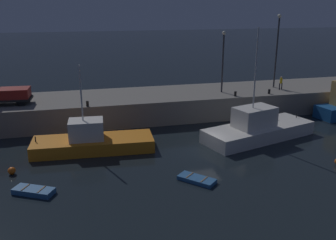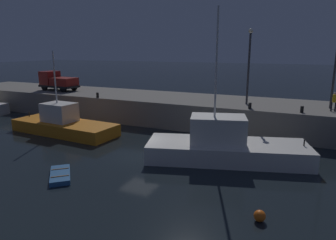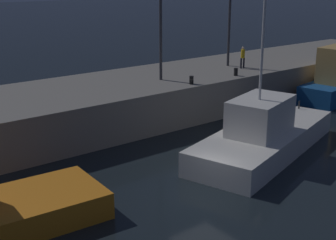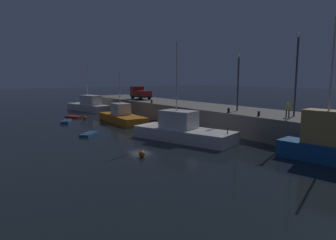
{
  "view_description": "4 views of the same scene",
  "coord_description": "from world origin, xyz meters",
  "px_view_note": "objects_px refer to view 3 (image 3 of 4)",
  "views": [
    {
      "loc": [
        -10.81,
        -29.32,
        12.7
      ],
      "look_at": [
        -1.75,
        6.93,
        0.96
      ],
      "focal_mm": 39.52,
      "sensor_mm": 36.0,
      "label": 1
    },
    {
      "loc": [
        11.03,
        -19.08,
        7.95
      ],
      "look_at": [
        -0.77,
        6.92,
        1.27
      ],
      "focal_mm": 32.57,
      "sensor_mm": 36.0,
      "label": 2
    },
    {
      "loc": [
        -13.66,
        -14.49,
        9.62
      ],
      "look_at": [
        3.06,
        6.66,
        1.33
      ],
      "focal_mm": 50.75,
      "sensor_mm": 36.0,
      "label": 3
    },
    {
      "loc": [
        31.72,
        -18.76,
        6.99
      ],
      "look_at": [
        -1.71,
        5.54,
        1.03
      ],
      "focal_mm": 32.26,
      "sensor_mm": 36.0,
      "label": 4
    }
  ],
  "objects_px": {
    "fishing_trawler_red": "(263,135)",
    "dockworker": "(243,56)",
    "bollard_central": "(191,80)",
    "lamp_post_west": "(161,17)",
    "bollard_west": "(236,72)"
  },
  "relations": [
    {
      "from": "dockworker",
      "to": "bollard_central",
      "type": "height_order",
      "value": "dockworker"
    },
    {
      "from": "dockworker",
      "to": "bollard_central",
      "type": "relative_size",
      "value": 3.03
    },
    {
      "from": "fishing_trawler_red",
      "to": "dockworker",
      "type": "bearing_deg",
      "value": 49.48
    },
    {
      "from": "fishing_trawler_red",
      "to": "bollard_central",
      "type": "bearing_deg",
      "value": 85.53
    },
    {
      "from": "fishing_trawler_red",
      "to": "bollard_central",
      "type": "distance_m",
      "value": 7.03
    },
    {
      "from": "dockworker",
      "to": "bollard_west",
      "type": "distance_m",
      "value": 3.03
    },
    {
      "from": "bollard_central",
      "to": "fishing_trawler_red",
      "type": "bearing_deg",
      "value": -94.47
    },
    {
      "from": "lamp_post_west",
      "to": "dockworker",
      "type": "xyz_separation_m",
      "value": [
        7.5,
        -0.59,
        -3.27
      ]
    },
    {
      "from": "fishing_trawler_red",
      "to": "lamp_post_west",
      "type": "bearing_deg",
      "value": 91.24
    },
    {
      "from": "fishing_trawler_red",
      "to": "lamp_post_west",
      "type": "xyz_separation_m",
      "value": [
        -0.2,
        9.13,
        5.82
      ]
    },
    {
      "from": "lamp_post_west",
      "to": "dockworker",
      "type": "height_order",
      "value": "lamp_post_west"
    },
    {
      "from": "dockworker",
      "to": "bollard_central",
      "type": "xyz_separation_m",
      "value": [
        -6.77,
        -1.79,
        -0.67
      ]
    },
    {
      "from": "fishing_trawler_red",
      "to": "dockworker",
      "type": "xyz_separation_m",
      "value": [
        7.3,
        8.54,
        2.55
      ]
    },
    {
      "from": "fishing_trawler_red",
      "to": "bollard_west",
      "type": "bearing_deg",
      "value": 54.81
    },
    {
      "from": "dockworker",
      "to": "bollard_west",
      "type": "xyz_separation_m",
      "value": [
        -2.45,
        -1.66,
        -0.68
      ]
    }
  ]
}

